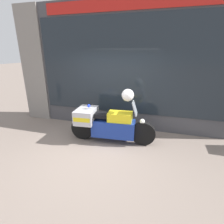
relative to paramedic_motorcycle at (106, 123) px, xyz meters
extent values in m
plane|color=gray|center=(-0.06, -0.76, -0.54)|extent=(60.00, 60.00, 0.00)
cube|color=#424247|center=(-0.06, 1.24, 1.38)|extent=(6.78, 0.40, 3.84)
cube|color=gray|center=(-3.00, 1.26, 1.38)|extent=(0.89, 0.55, 3.84)
cube|color=#1E262D|center=(0.35, 1.02, 1.43)|extent=(5.65, 0.02, 2.84)
cube|color=red|center=(0.35, 1.02, 3.07)|extent=(5.09, 0.03, 0.32)
cube|color=slate|center=(0.31, 1.25, -0.26)|extent=(5.43, 0.30, 0.55)
cube|color=silver|center=(0.31, 1.39, 0.64)|extent=(5.43, 0.02, 1.30)
cube|color=beige|center=(0.31, 1.25, 1.29)|extent=(5.43, 0.30, 0.02)
cube|color=maroon|center=(-1.41, 1.25, 1.33)|extent=(0.18, 0.04, 0.06)
cube|color=navy|center=(0.31, 1.25, 1.33)|extent=(0.18, 0.04, 0.06)
cube|color=#195623|center=(2.03, 1.25, 1.33)|extent=(0.18, 0.04, 0.06)
cube|color=white|center=(-0.97, 1.18, 0.15)|extent=(0.19, 0.02, 0.27)
cube|color=#2866B7|center=(1.59, 1.18, 0.15)|extent=(0.19, 0.03, 0.27)
cylinder|color=black|center=(1.03, 0.08, -0.21)|extent=(0.66, 0.19, 0.65)
cylinder|color=black|center=(-0.68, -0.05, -0.21)|extent=(0.66, 0.19, 0.65)
cube|color=navy|center=(0.22, 0.02, -0.13)|extent=(1.19, 0.53, 0.46)
cube|color=yellow|center=(0.39, 0.03, 0.20)|extent=(0.66, 0.44, 0.27)
cube|color=black|center=(-0.05, 0.00, 0.23)|extent=(0.70, 0.38, 0.10)
cube|color=#B7B7BC|center=(-0.55, -0.04, 0.19)|extent=(0.56, 0.78, 0.38)
cube|color=yellow|center=(-0.55, -0.04, 0.19)|extent=(0.51, 0.79, 0.11)
cube|color=#B2BCC6|center=(0.77, 0.06, 0.48)|extent=(0.16, 0.32, 0.36)
sphere|color=white|center=(0.98, 0.08, 0.13)|extent=(0.14, 0.14, 0.14)
sphere|color=blue|center=(-0.47, -0.04, 0.47)|extent=(0.09, 0.09, 0.09)
sphere|color=white|center=(0.58, 0.05, 0.82)|extent=(0.31, 0.31, 0.31)
camera|label=1|loc=(1.42, -4.21, 1.87)|focal=28.00mm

